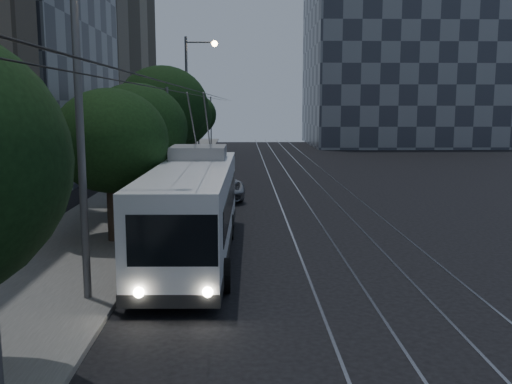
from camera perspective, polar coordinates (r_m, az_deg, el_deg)
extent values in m
plane|color=black|center=(18.73, 3.92, -7.32)|extent=(120.00, 120.00, 0.00)
cube|color=#65635E|center=(38.69, -10.04, 1.08)|extent=(5.00, 90.00, 0.15)
cube|color=#9A9AA2|center=(38.32, 1.54, 1.04)|extent=(0.08, 90.00, 0.02)
cube|color=#9A9AA2|center=(38.42, 3.69, 1.04)|extent=(0.08, 90.00, 0.02)
cube|color=#9A9AA2|center=(38.59, 6.00, 1.05)|extent=(0.08, 90.00, 0.02)
cube|color=#9A9AA2|center=(38.81, 8.11, 1.05)|extent=(0.08, 90.00, 0.02)
cylinder|color=black|center=(37.97, -4.74, 9.40)|extent=(0.02, 90.00, 0.02)
cylinder|color=black|center=(37.94, -3.67, 9.41)|extent=(0.02, 90.00, 0.02)
cylinder|color=#5F5F62|center=(28.22, -8.76, 4.25)|extent=(0.14, 0.14, 6.00)
cylinder|color=#5F5F62|center=(48.09, -5.77, 6.16)|extent=(0.14, 0.14, 6.00)
cylinder|color=#5F5F62|center=(68.04, -4.52, 6.95)|extent=(0.14, 0.14, 6.00)
cube|color=#363944|center=(75.84, 14.01, 13.72)|extent=(22.00, 18.00, 24.00)
cube|color=silver|center=(19.41, -6.33, -1.55)|extent=(2.72, 11.70, 2.77)
cube|color=black|center=(19.67, -6.27, -5.10)|extent=(2.76, 11.74, 0.34)
cube|color=black|center=(19.87, -6.22, -0.96)|extent=(2.73, 9.28, 1.02)
cube|color=black|center=(13.72, -8.37, -4.82)|extent=(2.18, 0.13, 1.26)
cube|color=black|center=(25.09, -5.24, 1.32)|extent=(1.98, 0.12, 0.97)
cube|color=green|center=(13.54, -8.45, -1.23)|extent=(1.55, 0.09, 0.31)
cube|color=gray|center=(22.08, -5.77, 3.97)|extent=(2.12, 2.18, 0.49)
sphere|color=white|center=(14.14, -11.65, -9.82)|extent=(0.25, 0.25, 0.25)
sphere|color=white|center=(13.94, -4.86, -9.93)|extent=(0.25, 0.25, 0.25)
cylinder|color=#5F5F62|center=(23.06, -6.35, 6.78)|extent=(0.06, 4.40, 2.45)
cylinder|color=#5F5F62|center=(23.01, -4.90, 6.80)|extent=(0.06, 4.40, 2.45)
cylinder|color=black|center=(16.26, -11.58, -8.23)|extent=(0.29, 0.97, 0.97)
cylinder|color=black|center=(16.02, -3.09, -8.32)|extent=(0.29, 0.97, 0.97)
cylinder|color=black|center=(22.28, -8.78, -3.50)|extent=(0.29, 0.97, 0.97)
cylinder|color=black|center=(22.11, -2.65, -3.50)|extent=(0.29, 0.97, 0.97)
cylinder|color=black|center=(24.09, -8.22, -2.56)|extent=(0.29, 0.97, 0.97)
cylinder|color=black|center=(23.93, -2.56, -2.55)|extent=(0.29, 0.97, 0.97)
imported|color=#98999F|center=(31.76, -4.60, 0.93)|extent=(4.25, 6.65, 1.71)
imported|color=white|center=(32.34, -6.02, 0.60)|extent=(2.49, 3.80, 1.20)
imported|color=silver|center=(41.04, -5.06, 2.57)|extent=(3.88, 5.57, 1.50)
imported|color=#B4B3B8|center=(42.72, -4.83, 2.75)|extent=(3.12, 4.49, 1.40)
imported|color=silver|center=(49.30, -4.47, 3.56)|extent=(3.09, 4.37, 1.38)
cylinder|color=#31251B|center=(21.85, -14.06, -2.16)|extent=(0.44, 0.44, 2.28)
ellipsoid|color=black|center=(21.51, -14.34, 5.00)|extent=(4.23, 4.23, 3.81)
cylinder|color=#31251B|center=(26.91, -11.67, -0.03)|extent=(0.44, 0.44, 2.29)
ellipsoid|color=black|center=(26.62, -11.86, 6.15)|extent=(4.67, 4.67, 4.20)
cylinder|color=#31251B|center=(35.59, -9.18, 2.67)|extent=(0.44, 0.44, 2.91)
ellipsoid|color=black|center=(35.40, -9.32, 8.37)|extent=(5.55, 5.55, 5.00)
cylinder|color=#31251B|center=(43.44, -7.79, 3.43)|extent=(0.44, 0.44, 2.35)
ellipsoid|color=black|center=(43.26, -7.88, 7.52)|extent=(5.13, 5.13, 4.62)
cylinder|color=#31251B|center=(56.78, -6.32, 4.72)|extent=(0.44, 0.44, 2.37)
ellipsoid|color=black|center=(56.65, -6.37, 7.68)|extent=(4.65, 4.65, 4.19)
cylinder|color=#5F5F62|center=(15.12, -17.17, 5.85)|extent=(0.20, 0.20, 9.05)
cylinder|color=#5F5F62|center=(43.55, -6.92, 8.57)|extent=(0.20, 0.20, 10.10)
cylinder|color=#5F5F62|center=(43.70, -5.53, 14.69)|extent=(2.22, 0.12, 0.12)
sphere|color=#FFCF8C|center=(43.63, -4.17, 14.59)|extent=(0.44, 0.44, 0.44)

